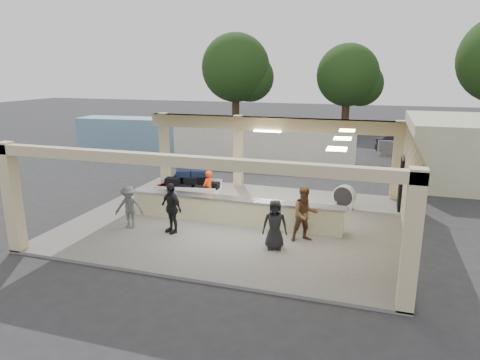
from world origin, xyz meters
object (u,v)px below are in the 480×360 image
(passenger_b, at_px, (171,208))
(car_white_a, at_px, (459,155))
(car_dark, at_px, (411,147))
(container_white, at_px, (264,143))
(passenger_d, at_px, (275,225))
(passenger_c, at_px, (129,207))
(drum_fan, at_px, (344,196))
(container_blue, at_px, (144,135))
(luggage_cart, at_px, (188,186))
(passenger_a, at_px, (305,214))
(baggage_counter, at_px, (233,211))
(baggage_handler, at_px, (208,190))

(passenger_b, xyz_separation_m, car_white_a, (11.48, 15.41, -0.31))
(car_dark, xyz_separation_m, container_white, (-8.85, -4.08, 0.45))
(passenger_b, bearing_deg, passenger_d, 23.19)
(passenger_c, distance_m, passenger_d, 5.39)
(drum_fan, xyz_separation_m, container_blue, (-14.46, 9.06, 0.56))
(luggage_cart, bearing_deg, container_white, 75.84)
(car_white_a, bearing_deg, car_dark, 40.49)
(car_dark, bearing_deg, passenger_a, -153.96)
(baggage_counter, relative_size, container_blue, 0.89)
(passenger_b, bearing_deg, container_blue, 150.97)
(passenger_d, bearing_deg, passenger_a, 36.94)
(drum_fan, height_order, passenger_b, passenger_b)
(passenger_a, height_order, container_blue, container_blue)
(luggage_cart, xyz_separation_m, drum_fan, (6.30, 1.45, -0.28))
(luggage_cart, distance_m, passenger_d, 5.62)
(luggage_cart, bearing_deg, baggage_counter, -41.75)
(baggage_handler, relative_size, passenger_a, 0.86)
(passenger_b, relative_size, passenger_d, 1.11)
(drum_fan, xyz_separation_m, car_dark, (3.28, 12.37, 0.12))
(baggage_counter, distance_m, drum_fan, 4.84)
(drum_fan, distance_m, baggage_handler, 5.58)
(car_dark, xyz_separation_m, container_blue, (-17.74, -3.31, 0.45))
(passenger_d, height_order, container_blue, container_blue)
(car_dark, bearing_deg, passenger_b, -166.83)
(passenger_b, bearing_deg, drum_fan, 66.77)
(baggage_counter, height_order, baggage_handler, baggage_handler)
(baggage_handler, relative_size, passenger_d, 0.99)
(drum_fan, bearing_deg, car_white_a, 79.78)
(baggage_counter, xyz_separation_m, baggage_handler, (-1.55, 1.38, 0.31))
(baggage_handler, bearing_deg, passenger_a, 77.53)
(luggage_cart, bearing_deg, car_dark, 45.37)
(luggage_cart, distance_m, container_white, 9.77)
(passenger_a, relative_size, container_white, 0.17)
(car_white_a, distance_m, container_blue, 20.47)
(passenger_b, relative_size, car_dark, 0.40)
(passenger_d, distance_m, car_dark, 17.91)
(passenger_a, xyz_separation_m, container_white, (-4.58, 12.15, 0.17))
(passenger_c, height_order, container_white, container_white)
(baggage_counter, height_order, passenger_c, passenger_c)
(passenger_c, bearing_deg, car_white_a, 34.09)
(baggage_handler, height_order, car_dark, baggage_handler)
(car_dark, bearing_deg, luggage_cart, -173.93)
(luggage_cart, relative_size, passenger_b, 1.56)
(baggage_counter, xyz_separation_m, passenger_b, (-1.77, -1.51, 0.41))
(car_white_a, bearing_deg, passenger_d, 133.47)
(passenger_a, distance_m, container_white, 12.99)
(luggage_cart, xyz_separation_m, container_white, (0.72, 9.74, 0.29))
(drum_fan, bearing_deg, container_blue, 166.24)
(luggage_cart, bearing_deg, baggage_handler, -20.51)
(container_blue, bearing_deg, baggage_handler, -54.64)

